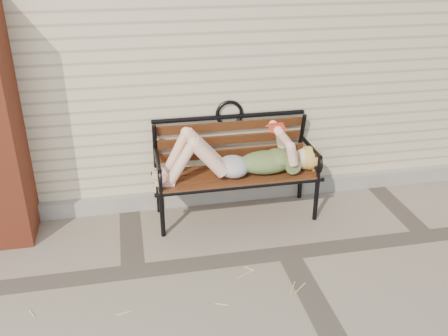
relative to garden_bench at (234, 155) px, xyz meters
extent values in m
plane|color=gray|center=(0.29, -0.77, -0.57)|extent=(80.00, 80.00, 0.00)
cube|color=beige|center=(0.29, 2.23, 0.93)|extent=(8.00, 4.00, 3.00)
cube|color=#9D9A8D|center=(0.29, 0.20, -0.49)|extent=(8.00, 0.10, 0.15)
cylinder|color=black|center=(-0.69, -0.31, -0.36)|extent=(0.04, 0.04, 0.42)
cylinder|color=black|center=(-0.69, 0.11, -0.36)|extent=(0.04, 0.04, 0.42)
cylinder|color=black|center=(0.69, -0.31, -0.36)|extent=(0.04, 0.04, 0.42)
cylinder|color=black|center=(0.69, 0.11, -0.36)|extent=(0.04, 0.04, 0.42)
cube|color=brown|center=(0.00, -0.10, -0.15)|extent=(1.42, 0.46, 0.03)
cylinder|color=black|center=(0.00, -0.31, -0.17)|extent=(1.49, 0.04, 0.04)
cylinder|color=black|center=(0.00, 0.11, -0.17)|extent=(1.49, 0.04, 0.04)
torus|color=black|center=(0.00, 0.21, 0.32)|extent=(0.26, 0.03, 0.26)
ellipsoid|color=#0A3446|center=(0.26, -0.13, -0.04)|extent=(0.50, 0.29, 0.20)
ellipsoid|color=#0A3446|center=(0.37, -0.13, 0.00)|extent=(0.24, 0.28, 0.15)
ellipsoid|color=#B0B0B5|center=(-0.04, -0.13, -0.05)|extent=(0.28, 0.32, 0.18)
sphere|color=beige|center=(0.62, -0.13, -0.04)|extent=(0.20, 0.20, 0.20)
ellipsoid|color=#D7B851|center=(0.67, -0.13, -0.03)|extent=(0.23, 0.24, 0.21)
cube|color=red|center=(0.34, -0.13, 0.32)|extent=(0.13, 0.02, 0.02)
cube|color=white|center=(0.34, -0.16, 0.29)|extent=(0.13, 0.08, 0.05)
cube|color=white|center=(0.34, -0.09, 0.29)|extent=(0.13, 0.08, 0.05)
cube|color=red|center=(0.34, -0.17, 0.30)|extent=(0.14, 0.09, 0.05)
cube|color=red|center=(0.34, -0.08, 0.30)|extent=(0.14, 0.09, 0.05)
cylinder|color=#E0C66D|center=(-0.45, -1.03, -0.56)|extent=(0.05, 0.13, 0.01)
cylinder|color=#E0C66D|center=(-0.69, -1.12, -0.56)|extent=(0.15, 0.05, 0.01)
cylinder|color=#E0C66D|center=(-0.89, -1.38, -0.56)|extent=(0.11, 0.12, 0.01)
cylinder|color=#E0C66D|center=(-0.57, -1.42, -0.56)|extent=(0.06, 0.12, 0.01)
cylinder|color=#E0C66D|center=(-0.75, -1.29, -0.56)|extent=(0.11, 0.02, 0.01)
cylinder|color=#E0C66D|center=(0.03, -1.13, -0.56)|extent=(0.10, 0.08, 0.01)
cylinder|color=#E0C66D|center=(-0.07, -1.32, -0.56)|extent=(0.11, 0.08, 0.01)
camera|label=1|loc=(-0.90, -3.98, 1.82)|focal=40.00mm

